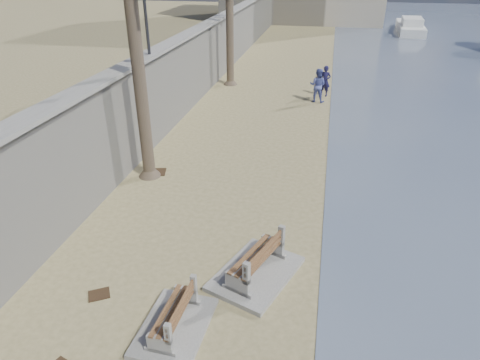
{
  "coord_description": "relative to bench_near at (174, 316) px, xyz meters",
  "views": [
    {
      "loc": [
        1.72,
        -3.78,
        7.04
      ],
      "look_at": [
        -0.5,
        7.0,
        1.2
      ],
      "focal_mm": 32.0,
      "sensor_mm": 36.0,
      "label": 1
    }
  ],
  "objects": [
    {
      "name": "seawall",
      "position": [
        -4.25,
        17.66,
        1.39
      ],
      "size": [
        0.45,
        70.0,
        3.5
      ],
      "primitive_type": "cube",
      "color": "gray",
      "rests_on": "ground_plane"
    },
    {
      "name": "wall_cap",
      "position": [
        -4.25,
        17.66,
        3.19
      ],
      "size": [
        0.8,
        70.0,
        0.12
      ],
      "primitive_type": "cube",
      "color": "gray",
      "rests_on": "seawall"
    },
    {
      "name": "bench_near",
      "position": [
        0.0,
        0.0,
        0.0
      ],
      "size": [
        1.43,
        2.02,
        0.82
      ],
      "color": "gray",
      "rests_on": "ground_plane"
    },
    {
      "name": "bench_far",
      "position": [
        1.4,
        2.02,
        0.07
      ],
      "size": [
        2.29,
        2.72,
        0.97
      ],
      "color": "gray",
      "rests_on": "ground_plane"
    },
    {
      "name": "person_a",
      "position": [
        2.56,
        17.72,
        0.59
      ],
      "size": [
        0.79,
        0.65,
        1.9
      ],
      "primitive_type": "imported",
      "rotation": [
        0.0,
        0.0,
        -0.31
      ],
      "color": "#17153A",
      "rests_on": "ground_plane"
    },
    {
      "name": "person_b",
      "position": [
        2.19,
        16.54,
        0.63
      ],
      "size": [
        1.08,
        0.91,
        1.97
      ],
      "primitive_type": "imported",
      "rotation": [
        0.0,
        0.0,
        2.94
      ],
      "color": "#4E57A1",
      "rests_on": "ground_plane"
    },
    {
      "name": "yacht_far",
      "position": [
        10.39,
        41.91,
        -0.01
      ],
      "size": [
        2.87,
        8.5,
        1.5
      ],
      "primitive_type": null,
      "rotation": [
        0.0,
        0.0,
        1.51
      ],
      "color": "silver",
      "rests_on": "bay_water"
    },
    {
      "name": "debris_c",
      "position": [
        -3.15,
        6.84,
        -0.34
      ],
      "size": [
        0.87,
        0.76,
        0.03
      ],
      "primitive_type": "cube",
      "rotation": [
        0.0,
        0.0,
        3.38
      ],
      "color": "#382616",
      "rests_on": "ground_plane"
    },
    {
      "name": "debris_d",
      "position": [
        -2.07,
        0.61,
        -0.34
      ],
      "size": [
        0.6,
        0.57,
        0.03
      ],
      "primitive_type": "cube",
      "rotation": [
        0.0,
        0.0,
        0.54
      ],
      "color": "#382616",
      "rests_on": "ground_plane"
    }
  ]
}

